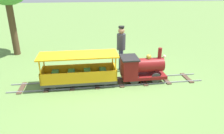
{
  "coord_description": "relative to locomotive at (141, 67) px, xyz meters",
  "views": [
    {
      "loc": [
        5.96,
        -0.66,
        2.98
      ],
      "look_at": [
        0.0,
        0.17,
        0.55
      ],
      "focal_mm": 33.6,
      "sensor_mm": 36.0,
      "label": 1
    }
  ],
  "objects": [
    {
      "name": "conductor_person",
      "position": [
        -0.98,
        -0.46,
        0.47
      ],
      "size": [
        0.3,
        0.3,
        1.62
      ],
      "color": "#282D47",
      "rests_on": "ground_plane"
    },
    {
      "name": "track",
      "position": [
        0.0,
        -1.03,
        -0.47
      ],
      "size": [
        0.75,
        6.05,
        0.04
      ],
      "color": "gray",
      "rests_on": "ground_plane"
    },
    {
      "name": "locomotive",
      "position": [
        0.0,
        0.0,
        0.0
      ],
      "size": [
        0.71,
        1.45,
        1.06
      ],
      "color": "maroon",
      "rests_on": "ground_plane"
    },
    {
      "name": "ground_plane",
      "position": [
        0.0,
        -1.09,
        -0.48
      ],
      "size": [
        60.0,
        60.0,
        0.0
      ],
      "primitive_type": "plane",
      "color": "#608442"
    },
    {
      "name": "passenger_car",
      "position": [
        0.0,
        -1.93,
        -0.06
      ],
      "size": [
        0.81,
        2.35,
        0.97
      ],
      "color": "#3F3F3F",
      "rests_on": "ground_plane"
    }
  ]
}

